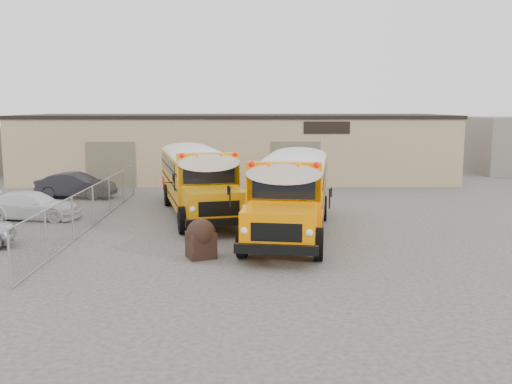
{
  "coord_description": "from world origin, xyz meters",
  "views": [
    {
      "loc": [
        0.85,
        -21.99,
        5.27
      ],
      "look_at": [
        1.22,
        2.34,
        1.6
      ],
      "focal_mm": 40.0,
      "sensor_mm": 36.0,
      "label": 1
    }
  ],
  "objects_px": {
    "school_bus_right": "(301,169)",
    "car_dark": "(76,185)",
    "car_white": "(33,206)",
    "tarp_bundle": "(201,238)",
    "school_bus_left": "(182,162)"
  },
  "relations": [
    {
      "from": "car_white",
      "to": "car_dark",
      "type": "distance_m",
      "value": 6.33
    },
    {
      "from": "school_bus_left",
      "to": "school_bus_right",
      "type": "bearing_deg",
      "value": -30.99
    },
    {
      "from": "school_bus_left",
      "to": "car_dark",
      "type": "xyz_separation_m",
      "value": [
        -5.96,
        -1.93,
        -1.17
      ]
    },
    {
      "from": "tarp_bundle",
      "to": "car_white",
      "type": "bearing_deg",
      "value": 140.23
    },
    {
      "from": "school_bus_right",
      "to": "car_dark",
      "type": "bearing_deg",
      "value": 170.25
    },
    {
      "from": "school_bus_right",
      "to": "tarp_bundle",
      "type": "distance_m",
      "value": 12.12
    },
    {
      "from": "school_bus_right",
      "to": "car_white",
      "type": "relative_size",
      "value": 2.59
    },
    {
      "from": "car_dark",
      "to": "tarp_bundle",
      "type": "bearing_deg",
      "value": -139.95
    },
    {
      "from": "car_white",
      "to": "car_dark",
      "type": "xyz_separation_m",
      "value": [
        0.17,
        6.32,
        0.08
      ]
    },
    {
      "from": "school_bus_left",
      "to": "tarp_bundle",
      "type": "relative_size",
      "value": 8.31
    },
    {
      "from": "tarp_bundle",
      "to": "car_white",
      "type": "distance_m",
      "value": 11.03
    },
    {
      "from": "car_dark",
      "to": "car_white",
      "type": "bearing_deg",
      "value": -173.33
    },
    {
      "from": "school_bus_right",
      "to": "car_dark",
      "type": "height_order",
      "value": "school_bus_right"
    },
    {
      "from": "school_bus_left",
      "to": "car_white",
      "type": "height_order",
      "value": "school_bus_left"
    },
    {
      "from": "tarp_bundle",
      "to": "car_dark",
      "type": "xyz_separation_m",
      "value": [
        -8.31,
        13.38,
        0.02
      ]
    }
  ]
}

